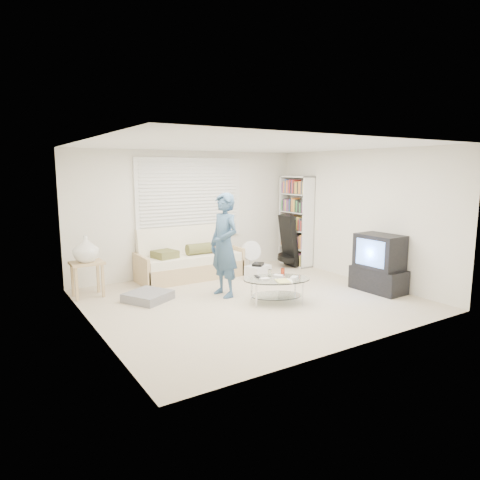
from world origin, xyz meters
TOP-DOWN VIEW (x-y plane):
  - ground at (0.00, 0.00)m, footprint 5.00×5.00m
  - room_shell at (0.00, 0.48)m, footprint 5.02×4.52m
  - window_blinds at (0.00, 2.20)m, footprint 2.32×0.08m
  - futon_sofa at (-0.21, 1.87)m, footprint 2.06×0.83m
  - grey_floor_pillow at (-1.45, 0.87)m, footprint 0.86×0.86m
  - side_table at (-2.22, 1.63)m, footprint 0.53×0.43m
  - bookshelf at (2.32, 1.67)m, footprint 0.31×0.84m
  - guitar_case at (2.04, 1.57)m, footprint 0.41×0.42m
  - floor_fan at (1.02, 1.54)m, footprint 0.42×0.28m
  - storage_bin at (0.87, 1.05)m, footprint 0.53×0.44m
  - tv_unit at (2.20, -0.76)m, footprint 0.54×0.94m
  - coffee_table at (0.27, -0.35)m, footprint 1.26×1.06m
  - standing_person at (-0.24, 0.45)m, footprint 0.48×0.68m

SIDE VIEW (x-z plane):
  - ground at x=0.00m, z-range 0.00..0.00m
  - grey_floor_pillow at x=-1.45m, z-range 0.00..0.14m
  - storage_bin at x=0.87m, z-range -0.01..0.31m
  - coffee_table at x=0.27m, z-range 0.06..0.58m
  - futon_sofa at x=-0.21m, z-range -0.17..0.83m
  - floor_fan at x=1.02m, z-range 0.06..0.74m
  - tv_unit at x=2.20m, z-range -0.01..1.00m
  - guitar_case at x=2.04m, z-range -0.06..1.08m
  - side_table at x=-2.22m, z-range 0.25..1.30m
  - standing_person at x=-0.24m, z-range 0.00..1.75m
  - bookshelf at x=2.32m, z-range 0.00..1.99m
  - window_blinds at x=0.00m, z-range 0.74..2.36m
  - room_shell at x=0.00m, z-range 0.37..2.88m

